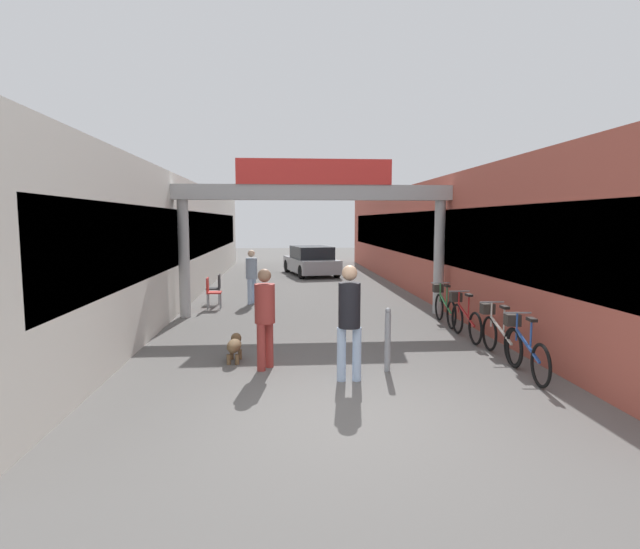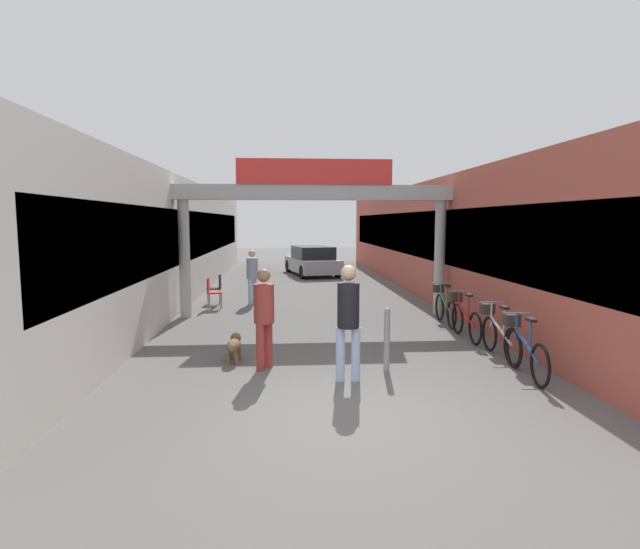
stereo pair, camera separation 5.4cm
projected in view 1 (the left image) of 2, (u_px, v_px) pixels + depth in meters
The scene contains 16 objects.
ground_plane at pixel (348, 413), 6.46m from camera, with size 80.00×80.00×0.00m, color #605E5B.
storefront_left at pixel (155, 240), 16.78m from camera, with size 3.00×26.00×3.71m.
storefront_right at pixel (450, 239), 17.56m from camera, with size 3.00×26.00×3.71m.
arcade_sign_gateway at pixel (314, 206), 12.88m from camera, with size 7.40×0.47×4.05m.
pedestrian_with_dog at pixel (265, 312), 8.30m from camera, with size 0.47×0.47×1.70m.
pedestrian_companion at pixel (349, 315), 7.67m from camera, with size 0.39×0.36×1.81m.
pedestrian_carrying_crate at pixel (252, 273), 14.92m from camera, with size 0.46×0.46×1.62m.
dog_on_leash at pixel (235, 345), 8.84m from camera, with size 0.28×0.64×0.46m.
bicycle_blue_nearest at pixel (524, 348), 8.04m from camera, with size 0.46×1.69×0.98m.
bicycle_silver_second at pixel (498, 333), 9.14m from camera, with size 0.46×1.69×0.98m.
bicycle_red_third at pixel (464, 318), 10.60m from camera, with size 0.46×1.69×0.98m.
bicycle_green_farthest at pixel (444, 306), 12.07m from camera, with size 0.46×1.69×0.98m.
bollard_post_metal at pixel (388, 339), 8.22m from camera, with size 0.10×0.10×1.07m.
cafe_chair_red_nearer at pixel (211, 290), 14.07m from camera, with size 0.42×0.42×0.89m.
cafe_chair_black_farther at pixel (216, 286), 14.93m from camera, with size 0.41×0.41×0.89m.
parked_car_silver at pixel (311, 261), 22.97m from camera, with size 2.52×4.27×1.33m.
Camera 1 is at (-0.84, -6.19, 2.48)m, focal length 28.00 mm.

